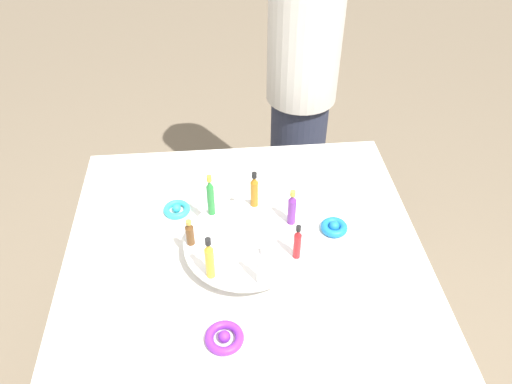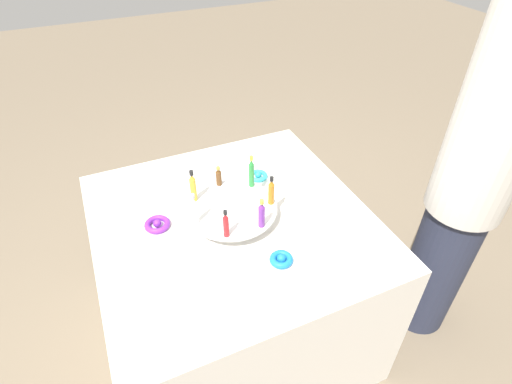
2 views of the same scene
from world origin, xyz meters
The scene contains 14 objects.
ground_plane centered at (0.00, 0.00, 0.00)m, with size 12.00×12.00×0.00m, color #756651.
party_table centered at (0.00, 0.00, 0.38)m, with size 1.07×1.07×0.76m.
display_stand centered at (0.00, 0.00, 0.80)m, with size 0.36×0.36×0.06m.
bottle_amber centered at (0.15, -0.04, 0.88)m, with size 0.02×0.02×0.13m.
bottle_green centered at (0.13, 0.09, 0.89)m, with size 0.02×0.02×0.15m.
bottle_brown centered at (0.01, 0.16, 0.86)m, with size 0.02×0.02×0.09m.
bottle_gold centered at (-0.12, 0.10, 0.89)m, with size 0.02×0.02×0.14m.
bottle_clear centered at (-0.15, -0.03, 0.89)m, with size 0.02×0.02×0.14m.
bottle_red centered at (-0.07, -0.14, 0.88)m, with size 0.02×0.02×0.12m.
bottle_purple centered at (0.06, -0.14, 0.88)m, with size 0.02×0.02×0.12m.
ribbon_bow_blue centered at (0.08, -0.28, 0.78)m, with size 0.08×0.08×0.03m.
ribbon_bow_teal centered at (0.21, 0.21, 0.77)m, with size 0.09×0.09×0.03m.
ribbon_bow_purple centered at (-0.28, 0.07, 0.78)m, with size 0.10×0.10×0.03m.
person_figure centered at (0.91, -0.31, 0.91)m, with size 0.30×0.30×1.79m.
Camera 1 is at (-0.99, 0.06, 1.88)m, focal length 35.00 mm.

